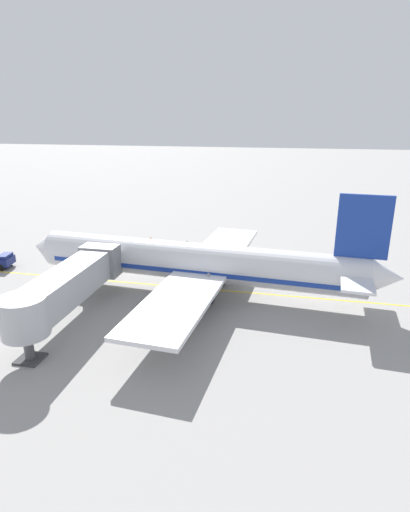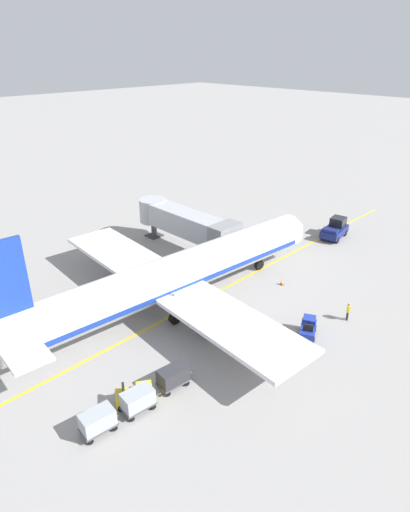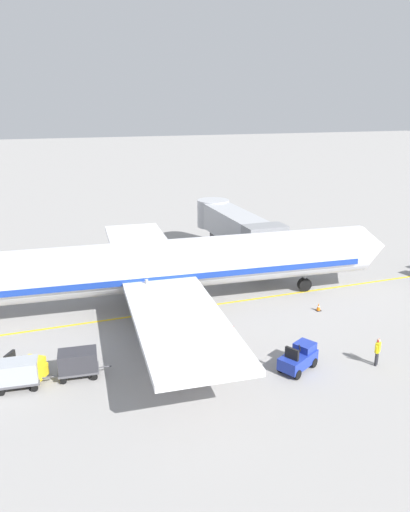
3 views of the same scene
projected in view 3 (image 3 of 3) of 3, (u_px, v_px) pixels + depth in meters
ground_plane at (154, 313)px, 35.03m from camera, size 400.00×400.00×0.00m
gate_lead_in_line at (154, 313)px, 35.03m from camera, size 0.24×80.00×0.01m
parked_airliner at (165, 266)px, 35.43m from camera, size 30.31×37.35×10.63m
jet_bridge at (235, 226)px, 45.96m from camera, size 14.88×3.50×4.98m
baggage_tug_lead at (299, 358)px, 27.48m from camera, size 2.23×2.77×1.62m
baggage_tug_trailing at (24, 369)px, 26.27m from camera, size 2.37×2.75×1.62m
baggage_cart_front at (78, 362)px, 26.61m from camera, size 1.51×2.95×1.58m
baggage_cart_second_in_train at (18, 372)px, 25.56m from camera, size 1.51×2.95×1.58m
ground_crew_wing_walker at (187, 365)px, 26.29m from camera, size 0.51×0.63×1.69m
ground_crew_loader at (232, 337)px, 29.47m from camera, size 0.61×0.54×1.69m
ground_crew_marshaller at (378, 350)px, 27.81m from camera, size 0.49×0.64×1.69m
safety_cone_nose_left at (318, 307)px, 35.41m from camera, size 0.36×0.36×0.59m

